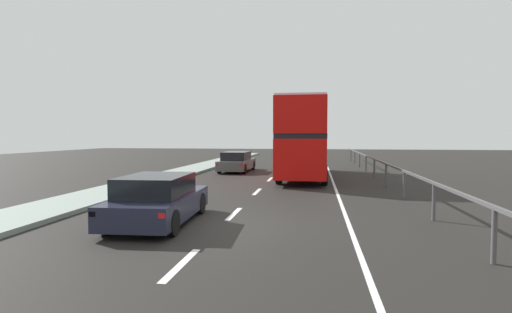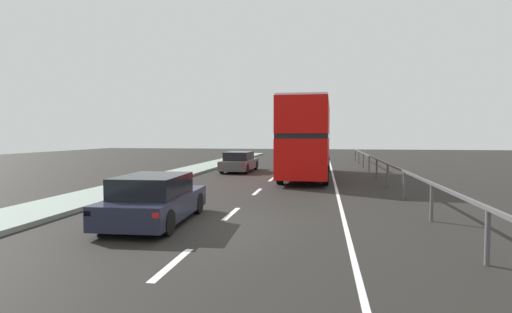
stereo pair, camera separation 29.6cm
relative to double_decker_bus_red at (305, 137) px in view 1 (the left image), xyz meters
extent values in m
cube|color=black|center=(-1.87, -12.57, -2.36)|extent=(74.85, 120.00, 0.10)
cube|color=gray|center=(-7.79, -12.57, -2.24)|extent=(2.33, 80.00, 0.14)
cube|color=silver|center=(-1.87, -15.91, -2.30)|extent=(0.16, 1.96, 0.01)
cube|color=silver|center=(-1.87, -11.07, -2.30)|extent=(0.16, 1.96, 0.01)
cube|color=silver|center=(-1.87, -6.24, -2.30)|extent=(0.16, 1.96, 0.01)
cube|color=silver|center=(-1.87, -1.40, -2.30)|extent=(0.16, 1.96, 0.01)
cube|color=silver|center=(-1.87, 3.44, -2.30)|extent=(0.16, 1.96, 0.01)
cube|color=silver|center=(-1.87, 8.28, -2.30)|extent=(0.16, 1.96, 0.01)
cube|color=silver|center=(-1.87, 13.12, -2.30)|extent=(0.16, 1.96, 0.01)
cube|color=silver|center=(-1.87, 17.96, -2.30)|extent=(0.16, 1.96, 0.01)
cube|color=silver|center=(1.49, -3.57, -2.30)|extent=(0.12, 46.00, 0.01)
cube|color=#4E4D4E|center=(3.89, -3.57, -1.25)|extent=(0.08, 42.00, 0.08)
cylinder|color=#4E4D4E|center=(3.89, -15.02, -1.78)|extent=(0.10, 0.10, 1.06)
cylinder|color=#4E4D4E|center=(3.89, -11.20, -1.78)|extent=(0.10, 0.10, 1.06)
cylinder|color=#4E4D4E|center=(3.89, -7.39, -1.78)|extent=(0.10, 0.10, 1.06)
cylinder|color=#4E4D4E|center=(3.89, -3.57, -1.78)|extent=(0.10, 0.10, 1.06)
cylinder|color=#4E4D4E|center=(3.89, 0.25, -1.78)|extent=(0.10, 0.10, 1.06)
cylinder|color=#4E4D4E|center=(3.89, 4.07, -1.78)|extent=(0.10, 0.10, 1.06)
cylinder|color=#4E4D4E|center=(3.89, 7.89, -1.78)|extent=(0.10, 0.10, 1.06)
cylinder|color=#4E4D4E|center=(3.89, 11.71, -1.78)|extent=(0.10, 0.10, 1.06)
cylinder|color=#4E4D4E|center=(3.89, 15.52, -1.78)|extent=(0.10, 0.10, 1.06)
cube|color=red|center=(0.00, -0.01, -1.01)|extent=(2.64, 10.20, 1.90)
cube|color=black|center=(0.00, -0.01, 0.06)|extent=(2.65, 9.80, 0.24)
cube|color=red|center=(0.00, -0.01, 1.04)|extent=(2.64, 10.20, 1.72)
cube|color=silver|center=(0.00, -0.01, 1.95)|extent=(2.58, 10.00, 0.10)
cube|color=black|center=(0.11, 5.05, -0.91)|extent=(2.17, 0.09, 1.33)
cube|color=yellow|center=(0.11, 5.05, 1.47)|extent=(1.45, 0.07, 0.28)
cylinder|color=black|center=(-1.03, 3.69, -1.81)|extent=(0.30, 1.01, 1.00)
cylinder|color=black|center=(1.19, 3.64, -1.81)|extent=(0.30, 1.01, 1.00)
cylinder|color=black|center=(-1.18, -3.46, -1.81)|extent=(0.30, 1.01, 1.00)
cylinder|color=black|center=(1.03, -3.51, -1.81)|extent=(0.30, 1.01, 1.00)
cube|color=#202234|center=(-3.66, -12.61, -1.83)|extent=(2.00, 4.22, 0.60)
cube|color=black|center=(-3.65, -12.81, -1.25)|extent=(1.70, 2.35, 0.55)
cube|color=red|center=(-4.36, -14.68, -1.68)|extent=(0.16, 0.07, 0.12)
cube|color=red|center=(-2.76, -14.61, -1.68)|extent=(0.16, 0.07, 0.12)
cylinder|color=black|center=(-4.54, -11.28, -1.99)|extent=(0.23, 0.65, 0.64)
cylinder|color=black|center=(-2.90, -11.20, -1.99)|extent=(0.23, 0.65, 0.64)
cylinder|color=black|center=(-4.41, -14.01, -1.99)|extent=(0.23, 0.65, 0.64)
cylinder|color=black|center=(-2.77, -13.94, -1.99)|extent=(0.23, 0.65, 0.64)
cube|color=#434D4B|center=(-4.58, 2.98, -1.83)|extent=(1.83, 4.59, 0.60)
cube|color=black|center=(-4.58, 2.75, -1.25)|extent=(1.59, 2.54, 0.54)
cube|color=red|center=(-5.39, 0.74, -1.68)|extent=(0.16, 0.06, 0.12)
cube|color=red|center=(-3.83, 0.72, -1.68)|extent=(0.16, 0.06, 0.12)
cylinder|color=black|center=(-5.35, 4.58, -1.99)|extent=(0.21, 0.64, 0.64)
cylinder|color=black|center=(-3.75, 4.55, -1.99)|extent=(0.21, 0.64, 0.64)
cylinder|color=black|center=(-5.40, 1.41, -1.99)|extent=(0.21, 0.64, 0.64)
cylinder|color=black|center=(-3.80, 1.39, -1.99)|extent=(0.21, 0.64, 0.64)
camera|label=1|loc=(0.59, -22.89, 0.09)|focal=27.87mm
camera|label=2|loc=(0.89, -22.84, 0.09)|focal=27.87mm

